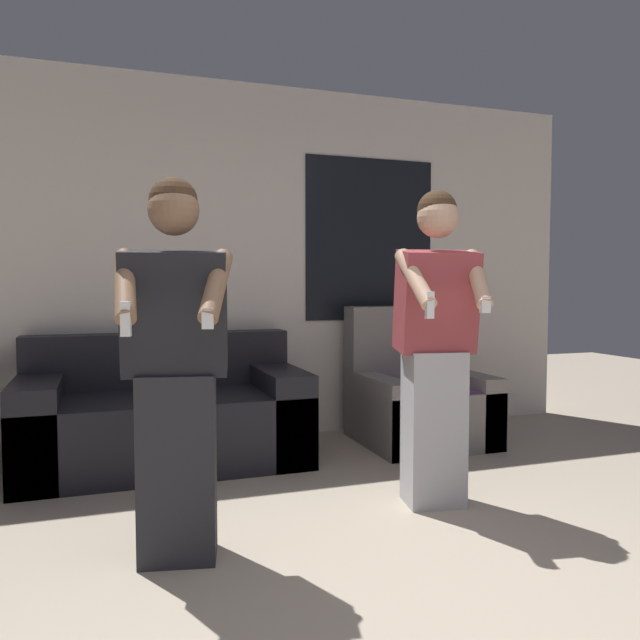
# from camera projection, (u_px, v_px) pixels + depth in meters

# --- Properties ---
(wall_back) EXTENTS (5.66, 0.07, 2.70)m
(wall_back) POSITION_uv_depth(u_px,v_px,m) (245.00, 263.00, 4.76)
(wall_back) COLOR silver
(wall_back) RESTS_ON ground_plane
(couch) EXTENTS (1.81, 0.93, 0.85)m
(couch) POSITION_uv_depth(u_px,v_px,m) (165.00, 418.00, 4.13)
(couch) COLOR black
(couch) RESTS_ON ground_plane
(armchair) EXTENTS (0.90, 0.87, 1.01)m
(armchair) POSITION_uv_depth(u_px,v_px,m) (417.00, 400.00, 4.72)
(armchair) COLOR slate
(armchair) RESTS_ON ground_plane
(person_left) EXTENTS (0.50, 0.54, 1.64)m
(person_left) POSITION_uv_depth(u_px,v_px,m) (176.00, 370.00, 2.65)
(person_left) COLOR #28282D
(person_left) RESTS_ON ground_plane
(person_right) EXTENTS (0.47, 0.53, 1.68)m
(person_right) POSITION_uv_depth(u_px,v_px,m) (436.00, 346.00, 3.32)
(person_right) COLOR #B2B2B7
(person_right) RESTS_ON ground_plane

